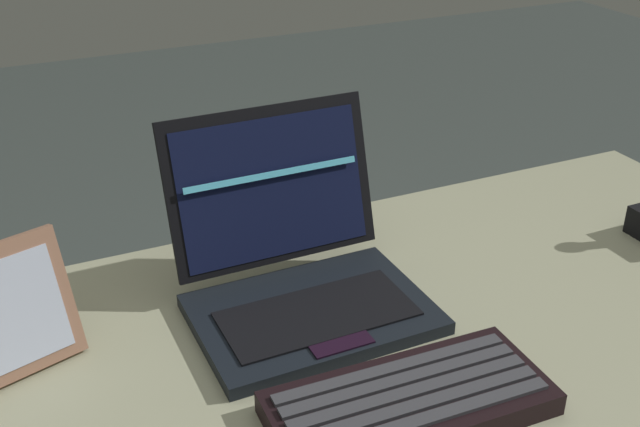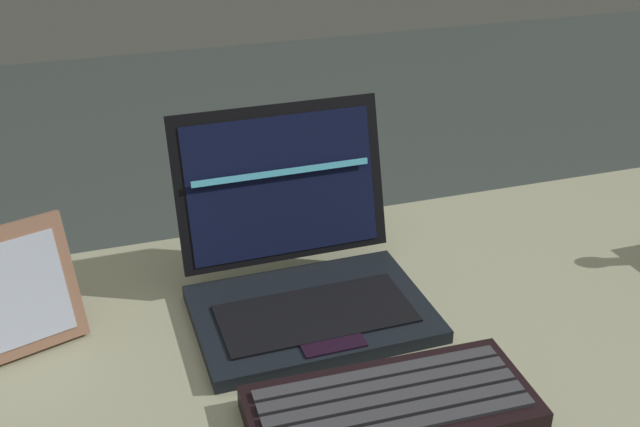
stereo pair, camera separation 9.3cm
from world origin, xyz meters
name	(u,v)px [view 2 (the right image)]	position (x,y,z in m)	size (l,w,h in m)	color
desk	(340,415)	(0.00, 0.00, 0.62)	(1.48, 0.68, 0.73)	#9D9D7D
laptop_front	(302,270)	(-0.01, 0.11, 0.78)	(0.30, 0.27, 0.24)	black
external_keyboard	(391,408)	(0.01, -0.13, 0.74)	(0.31, 0.14, 0.03)	black
photo_frame	(15,291)	(-0.36, 0.13, 0.81)	(0.15, 0.10, 0.16)	#91634B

